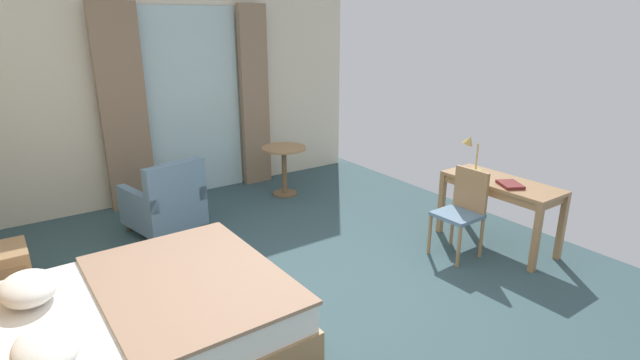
% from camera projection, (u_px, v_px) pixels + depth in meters
% --- Properties ---
extents(ground, '(5.91, 7.25, 0.10)m').
position_uv_depth(ground, '(314.00, 299.00, 4.38)').
color(ground, '#334C51').
extents(wall_back, '(5.51, 0.12, 2.89)m').
position_uv_depth(wall_back, '(174.00, 91.00, 6.54)').
color(wall_back, beige).
rests_on(wall_back, ground).
extents(balcony_glass_door, '(1.40, 0.02, 2.55)m').
position_uv_depth(balcony_glass_door, '(191.00, 103.00, 6.64)').
color(balcony_glass_door, silver).
rests_on(balcony_glass_door, ground).
extents(curtain_panel_left, '(0.56, 0.10, 2.58)m').
position_uv_depth(curtain_panel_left, '(124.00, 110.00, 6.06)').
color(curtain_panel_left, '#897056').
rests_on(curtain_panel_left, ground).
extents(curtain_panel_right, '(0.42, 0.10, 2.58)m').
position_uv_depth(curtain_panel_right, '(255.00, 97.00, 7.06)').
color(curtain_panel_right, '#897056').
rests_on(curtain_panel_right, ground).
extents(bed, '(2.02, 1.79, 1.02)m').
position_uv_depth(bed, '(139.00, 320.00, 3.54)').
color(bed, '#9E754C').
rests_on(bed, ground).
extents(writing_desk, '(0.54, 1.24, 0.74)m').
position_uv_depth(writing_desk, '(501.00, 190.00, 5.16)').
color(writing_desk, '#9E754C').
rests_on(writing_desk, ground).
extents(desk_chair, '(0.42, 0.43, 0.91)m').
position_uv_depth(desk_chair, '(463.00, 208.00, 5.00)').
color(desk_chair, slate).
rests_on(desk_chair, ground).
extents(desk_lamp, '(0.22, 0.21, 0.42)m').
position_uv_depth(desk_lamp, '(471.00, 146.00, 5.39)').
color(desk_lamp, tan).
rests_on(desk_lamp, writing_desk).
extents(closed_book, '(0.30, 0.33, 0.03)m').
position_uv_depth(closed_book, '(510.00, 185.00, 4.96)').
color(closed_book, maroon).
rests_on(closed_book, writing_desk).
extents(armchair_by_window, '(0.85, 0.90, 0.89)m').
position_uv_depth(armchair_by_window, '(165.00, 204.00, 5.55)').
color(armchair_by_window, slate).
rests_on(armchair_by_window, ground).
extents(round_cafe_table, '(0.62, 0.62, 0.69)m').
position_uv_depth(round_cafe_table, '(284.00, 160.00, 6.75)').
color(round_cafe_table, '#9E754C').
rests_on(round_cafe_table, ground).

